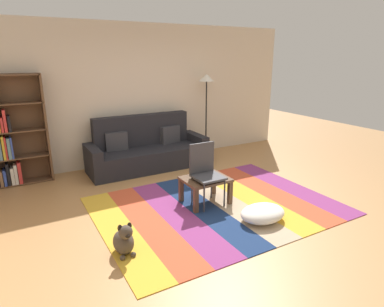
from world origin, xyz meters
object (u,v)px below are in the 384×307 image
(folding_chair, at_px, (205,169))
(couch, at_px, (147,151))
(coffee_table, at_px, (205,183))
(bookshelf, at_px, (10,136))
(dog, at_px, (124,241))
(pouf, at_px, (263,213))
(standing_lamp, at_px, (206,88))
(tv_remote, at_px, (212,176))

(folding_chair, bearing_deg, couch, 139.53)
(coffee_table, bearing_deg, folding_chair, -152.02)
(bookshelf, distance_m, dog, 3.10)
(folding_chair, bearing_deg, pouf, -20.23)
(pouf, relative_size, folding_chair, 0.70)
(standing_lamp, bearing_deg, coffee_table, -122.01)
(bookshelf, bearing_deg, standing_lamp, -1.52)
(bookshelf, distance_m, coffee_table, 3.29)
(couch, distance_m, pouf, 2.83)
(bookshelf, bearing_deg, coffee_table, -42.95)
(coffee_table, height_order, folding_chair, folding_chair)
(pouf, height_order, tv_remote, tv_remote)
(dog, xyz_separation_m, folding_chair, (1.44, 0.66, 0.37))
(coffee_table, height_order, standing_lamp, standing_lamp)
(coffee_table, xyz_separation_m, tv_remote, (0.11, -0.00, 0.08))
(coffee_table, distance_m, standing_lamp, 2.74)
(folding_chair, bearing_deg, coffee_table, 73.98)
(bookshelf, xyz_separation_m, tv_remote, (2.49, -2.22, -0.44))
(pouf, bearing_deg, couch, 100.01)
(bookshelf, bearing_deg, tv_remote, -41.70)
(pouf, xyz_separation_m, tv_remote, (-0.25, 0.85, 0.29))
(coffee_table, bearing_deg, tv_remote, -0.47)
(pouf, bearing_deg, folding_chair, 113.78)
(dog, distance_m, tv_remote, 1.72)
(couch, relative_size, coffee_table, 3.46)
(couch, bearing_deg, tv_remote, -82.95)
(couch, xyz_separation_m, standing_lamp, (1.45, 0.19, 1.10))
(dog, bearing_deg, coffee_table, 24.59)
(dog, distance_m, folding_chair, 1.63)
(standing_lamp, bearing_deg, tv_remote, -119.86)
(dog, bearing_deg, tv_remote, 23.06)
(bookshelf, relative_size, dog, 4.58)
(tv_remote, bearing_deg, folding_chair, 151.07)
(bookshelf, bearing_deg, pouf, -48.20)
(couch, xyz_separation_m, pouf, (0.49, -2.78, -0.22))
(bookshelf, bearing_deg, couch, -7.20)
(coffee_table, distance_m, pouf, 0.94)
(couch, height_order, coffee_table, couch)
(pouf, distance_m, folding_chair, 1.01)
(pouf, bearing_deg, dog, 174.27)
(coffee_table, relative_size, tv_remote, 4.36)
(dog, bearing_deg, pouf, -5.73)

